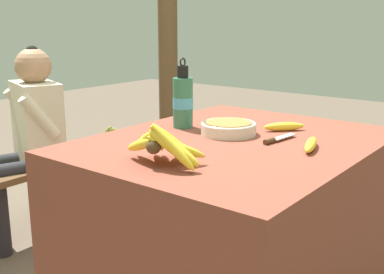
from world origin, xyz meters
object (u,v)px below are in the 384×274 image
at_px(knife, 275,139).
at_px(banana_bunch_green, 115,133).
at_px(seated_vendor, 29,131).
at_px(serving_bowl, 228,127).
at_px(loose_banana_front, 311,145).
at_px(water_bottle, 183,101).
at_px(banana_bunch_ripe, 163,143).
at_px(wooden_bench, 58,169).
at_px(loose_banana_side, 284,127).
at_px(support_post_far, 167,10).

height_order(knife, banana_bunch_green, knife).
bearing_deg(seated_vendor, banana_bunch_green, -159.19).
height_order(serving_bowl, loose_banana_front, serving_bowl).
bearing_deg(banana_bunch_green, water_bottle, -118.49).
bearing_deg(serving_bowl, loose_banana_front, -92.43).
distance_m(loose_banana_front, banana_bunch_green, 1.73).
relative_size(banana_bunch_ripe, banana_bunch_green, 1.24).
bearing_deg(wooden_bench, banana_bunch_ripe, -112.62).
distance_m(water_bottle, loose_banana_front, 0.59).
height_order(serving_bowl, loose_banana_side, serving_bowl).
bearing_deg(loose_banana_front, loose_banana_side, 45.71).
bearing_deg(wooden_bench, serving_bowl, -93.67).
bearing_deg(loose_banana_side, banana_bunch_green, 75.70).
bearing_deg(banana_bunch_green, seated_vendor, -178.22).
distance_m(serving_bowl, wooden_bench, 1.32).
xyz_separation_m(water_bottle, knife, (0.02, -0.43, -0.10)).
relative_size(knife, support_post_far, 0.07).
height_order(serving_bowl, support_post_far, support_post_far).
distance_m(loose_banana_side, seated_vendor, 1.41).
height_order(banana_bunch_ripe, serving_bowl, banana_bunch_ripe).
height_order(serving_bowl, wooden_bench, serving_bowl).
height_order(water_bottle, support_post_far, support_post_far).
bearing_deg(banana_bunch_green, knife, -110.37).
height_order(banana_bunch_ripe, loose_banana_front, banana_bunch_ripe).
relative_size(banana_bunch_ripe, support_post_far, 0.12).
distance_m(water_bottle, banana_bunch_green, 1.23).
bearing_deg(seated_vendor, loose_banana_front, 112.04).
distance_m(serving_bowl, support_post_far, 1.97).
bearing_deg(support_post_far, serving_bowl, -132.05).
height_order(wooden_bench, seated_vendor, seated_vendor).
xyz_separation_m(serving_bowl, support_post_far, (1.28, 1.42, 0.49)).
height_order(knife, wooden_bench, knife).
xyz_separation_m(knife, wooden_bench, (0.08, 1.45, -0.42)).
height_order(loose_banana_front, loose_banana_side, same).
relative_size(wooden_bench, seated_vendor, 1.43).
relative_size(water_bottle, support_post_far, 0.11).
distance_m(loose_banana_side, support_post_far, 1.97).
bearing_deg(wooden_bench, seated_vendor, -174.87).
bearing_deg(support_post_far, banana_bunch_ripe, -139.61).
relative_size(water_bottle, loose_banana_side, 1.90).
xyz_separation_m(banana_bunch_ripe, knife, (0.47, -0.14, -0.06)).
distance_m(water_bottle, seated_vendor, 1.04).
distance_m(water_bottle, wooden_bench, 1.15).
xyz_separation_m(water_bottle, seated_vendor, (-0.09, 1.01, -0.26)).
distance_m(loose_banana_side, banana_bunch_green, 1.47).
relative_size(seated_vendor, banana_bunch_green, 4.31).
bearing_deg(water_bottle, seated_vendor, 94.93).
relative_size(water_bottle, seated_vendor, 0.27).
bearing_deg(wooden_bench, knife, -92.96).
height_order(water_bottle, seated_vendor, seated_vendor).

